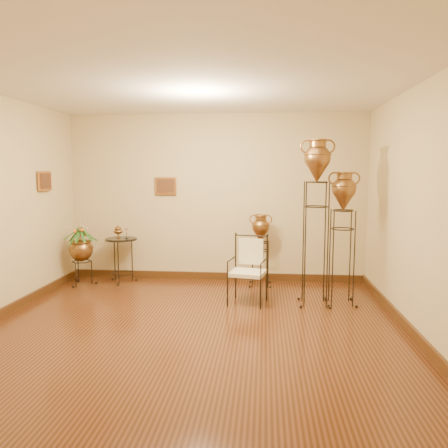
# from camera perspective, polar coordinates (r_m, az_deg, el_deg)

# --- Properties ---
(ground) EXTENTS (5.00, 5.00, 0.00)m
(ground) POSITION_cam_1_polar(r_m,az_deg,el_deg) (5.22, -4.18, -13.75)
(ground) COLOR #5A2D15
(ground) RESTS_ON ground
(room_shell) EXTENTS (5.02, 5.02, 2.81)m
(room_shell) POSITION_cam_1_polar(r_m,az_deg,el_deg) (4.90, -4.42, 5.61)
(room_shell) COLOR #CDB184
(room_shell) RESTS_ON ground
(amphora_tall) EXTENTS (0.47, 0.47, 2.30)m
(amphora_tall) POSITION_cam_1_polar(r_m,az_deg,el_deg) (6.08, 11.90, 0.42)
(amphora_tall) COLOR black
(amphora_tall) RESTS_ON ground
(amphora_mid) EXTENTS (0.54, 0.54, 1.86)m
(amphora_mid) POSITION_cam_1_polar(r_m,az_deg,el_deg) (6.24, 15.19, -1.66)
(amphora_mid) COLOR black
(amphora_mid) RESTS_ON ground
(amphora_short) EXTENTS (0.37, 0.37, 1.18)m
(amphora_short) POSITION_cam_1_polar(r_m,az_deg,el_deg) (7.08, 4.78, -3.36)
(amphora_short) COLOR black
(amphora_short) RESTS_ON ground
(planter_urn) EXTENTS (0.75, 0.75, 1.12)m
(planter_urn) POSITION_cam_1_polar(r_m,az_deg,el_deg) (7.48, -18.18, -2.85)
(planter_urn) COLOR black
(planter_urn) RESTS_ON ground
(armchair) EXTENTS (0.62, 0.59, 0.95)m
(armchair) POSITION_cam_1_polar(r_m,az_deg,el_deg) (6.11, 3.10, -6.04)
(armchair) COLOR black
(armchair) RESTS_ON ground
(side_table) EXTENTS (0.65, 0.65, 0.94)m
(side_table) POSITION_cam_1_polar(r_m,az_deg,el_deg) (7.50, -13.22, -4.51)
(side_table) COLOR black
(side_table) RESTS_ON ground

